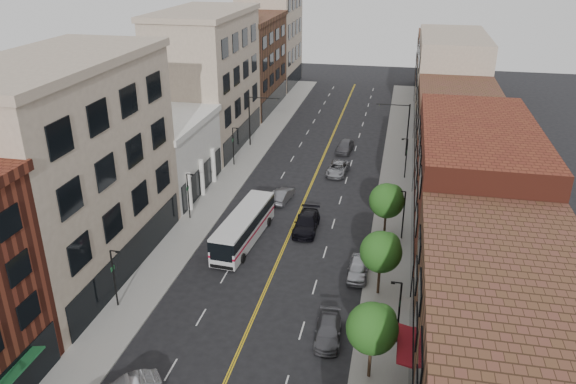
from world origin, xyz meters
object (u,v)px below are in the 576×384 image
Objects in this scene: car_lane_a at (306,223)px; city_bus at (244,226)px; car_lane_c at (345,146)px; car_parked_mid at (328,331)px; car_lane_behind at (282,195)px; car_parked_far at (358,268)px; car_lane_b at (338,169)px.

city_bus is at bearing -148.41° from car_lane_a.
car_lane_a is at bearing -86.75° from car_lane_c.
car_lane_a is (5.54, 3.52, -0.90)m from city_bus.
car_lane_a is 1.17× the size of car_lane_c.
car_lane_behind is (-8.45, 22.95, 0.06)m from car_parked_mid.
car_parked_mid is at bearing -98.80° from car_parked_far.
car_parked_far is at bearing 77.85° from car_parked_mid.
car_lane_behind is 10.72m from car_lane_b.
city_bus is at bearing 160.49° from car_parked_far.
car_lane_c is at bearing 80.92° from city_bus.
car_lane_b is (6.73, 19.40, -1.00)m from city_bus.
car_parked_mid is 1.04× the size of car_parked_far.
car_lane_behind is (1.64, 9.96, -1.00)m from city_bus.
car_lane_b is at bearing -111.00° from car_lane_behind.
car_lane_a reaches higher than car_lane_behind.
car_parked_far reaches higher than car_lane_b.
car_lane_a is at bearing 36.95° from city_bus.
city_bus is 2.07× the size of car_lane_a.
car_parked_mid is 0.88× the size of car_lane_b.
car_parked_mid is 17.13m from car_lane_a.
car_lane_c is at bearing 91.11° from car_parked_mid.
car_parked_mid is 40.90m from car_lane_c.
car_parked_mid is at bearing 117.54° from car_lane_behind.
car_lane_b reaches higher than car_parked_mid.
car_lane_b is at bearing 101.09° from car_parked_far.
car_lane_b is at bearing 84.85° from car_lane_a.
car_lane_b is at bearing -83.83° from car_lane_c.
car_lane_c is (1.16, 24.25, 0.00)m from car_lane_a.
city_bus is 12.16m from car_parked_far.
car_lane_a is (3.90, -6.44, 0.10)m from car_lane_behind.
city_bus reaches higher than car_lane_c.
city_bus is at bearing -97.58° from car_lane_c.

